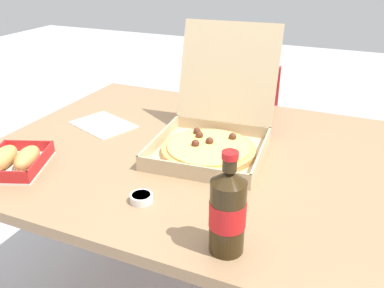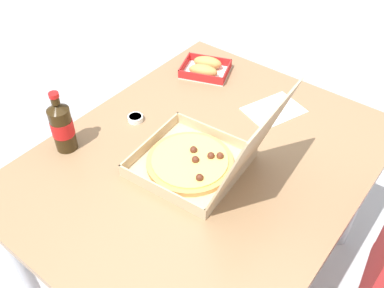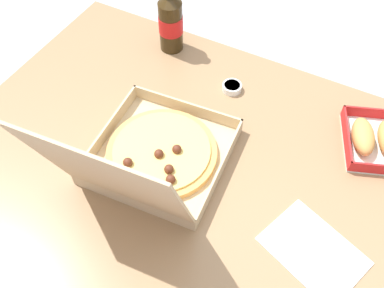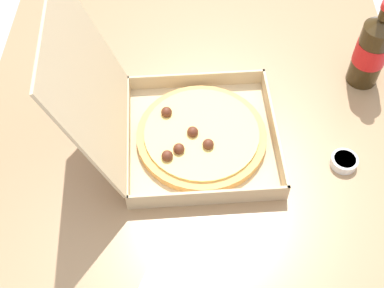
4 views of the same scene
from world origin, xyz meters
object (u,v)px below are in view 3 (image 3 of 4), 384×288
object	(u,v)px
pizza_box_open	(154,156)
paper_menu	(313,251)
cola_bottle	(171,22)
dipping_sauce_cup	(233,88)
bread_side_box	(375,139)

from	to	relation	value
pizza_box_open	paper_menu	xyz separation A→B (m)	(-0.42, 0.03, -0.05)
cola_bottle	dipping_sauce_cup	world-z (taller)	cola_bottle
bread_side_box	cola_bottle	distance (m)	0.66
paper_menu	dipping_sauce_cup	bearing A→B (deg)	-24.92
pizza_box_open	bread_side_box	world-z (taller)	pizza_box_open
pizza_box_open	paper_menu	distance (m)	0.42
pizza_box_open	dipping_sauce_cup	size ratio (longest dim) A/B	8.00
pizza_box_open	cola_bottle	distance (m)	0.46
bread_side_box	dipping_sauce_cup	xyz separation A→B (m)	(0.40, -0.01, -0.01)
bread_side_box	cola_bottle	world-z (taller)	cola_bottle
bread_side_box	paper_menu	xyz separation A→B (m)	(0.04, 0.35, -0.02)
pizza_box_open	bread_side_box	size ratio (longest dim) A/B	1.94
bread_side_box	cola_bottle	size ratio (longest dim) A/B	1.03
bread_side_box	paper_menu	world-z (taller)	bread_side_box
paper_menu	dipping_sauce_cup	distance (m)	0.51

